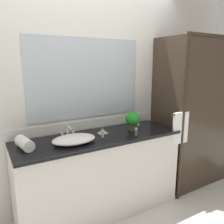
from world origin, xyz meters
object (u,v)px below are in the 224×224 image
amenity_bottle_shampoo (138,123)px  rolled_towel_near_edge (25,143)px  amenity_bottle_conditioner (103,133)px  faucet (68,134)px  potted_plant (133,120)px  soap_dish (103,132)px  amenity_bottle_lotion (136,132)px  sink_basin (74,139)px

amenity_bottle_shampoo → rolled_towel_near_edge: rolled_towel_near_edge is taller
amenity_bottle_conditioner → rolled_towel_near_edge: (-0.77, 0.07, 0.01)m
faucet → amenity_bottle_shampoo: bearing=-0.3°
amenity_bottle_conditioner → faucet: bearing=151.8°
faucet → amenity_bottle_conditioner: 0.36m
potted_plant → soap_dish: (-0.37, 0.05, -0.11)m
amenity_bottle_lotion → rolled_towel_near_edge: bearing=170.3°
potted_plant → soap_dish: size_ratio=2.12×
potted_plant → amenity_bottle_shampoo: (0.16, 0.10, -0.08)m
soap_dish → sink_basin: bearing=-163.2°
amenity_bottle_lotion → amenity_bottle_conditioner: size_ratio=0.83×
sink_basin → amenity_bottle_shampoo: (0.91, 0.17, -0.00)m
faucet → soap_dish: faucet is taller
amenity_bottle_lotion → amenity_bottle_shampoo: 0.38m
amenity_bottle_lotion → amenity_bottle_conditioner: (-0.35, 0.12, 0.01)m
sink_basin → amenity_bottle_conditioner: bearing=0.7°
sink_basin → amenity_bottle_lotion: (0.67, -0.12, 0.00)m
soap_dish → amenity_bottle_lotion: bearing=-39.0°
amenity_bottle_lotion → amenity_bottle_conditioner: amenity_bottle_conditioner is taller
soap_dish → rolled_towel_near_edge: 0.83m
soap_dish → amenity_bottle_lotion: (0.29, -0.23, 0.02)m
potted_plant → amenity_bottle_lotion: size_ratio=2.57×
sink_basin → amenity_bottle_conditioner: 0.32m
sink_basin → amenity_bottle_conditioner: size_ratio=4.38×
amenity_bottle_shampoo → potted_plant: bearing=-146.5°
soap_dish → rolled_towel_near_edge: size_ratio=0.42×
sink_basin → faucet: size_ratio=2.56×
faucet → amenity_bottle_shampoo: (0.91, -0.00, -0.01)m
sink_basin → potted_plant: size_ratio=2.05×
amenity_bottle_lotion → rolled_towel_near_edge: rolled_towel_near_edge is taller
sink_basin → rolled_towel_near_edge: rolled_towel_near_edge is taller
potted_plant → soap_dish: bearing=172.6°
soap_dish → amenity_bottle_shampoo: size_ratio=1.30×
amenity_bottle_conditioner → potted_plant: bearing=8.3°
faucet → amenity_bottle_conditioner: bearing=-28.2°
amenity_bottle_conditioner → rolled_towel_near_edge: size_ratio=0.42×
faucet → amenity_bottle_shampoo: 0.91m
amenity_bottle_shampoo → faucet: bearing=179.7°
sink_basin → potted_plant: potted_plant is taller
soap_dish → rolled_towel_near_edge: rolled_towel_near_edge is taller
soap_dish → amenity_bottle_conditioner: (-0.06, -0.11, 0.03)m
faucet → rolled_towel_near_edge: size_ratio=0.71×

